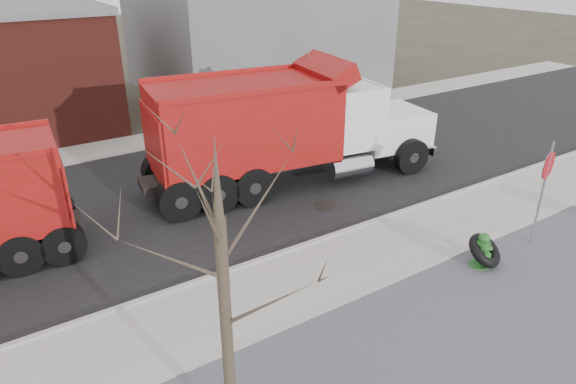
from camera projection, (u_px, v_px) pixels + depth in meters
ground at (304, 289)px, 12.06m from camera, size 120.00×120.00×0.00m
sidewalk at (298, 283)px, 12.23m from camera, size 60.00×2.50×0.06m
curb at (270, 257)px, 13.21m from camera, size 60.00×0.15×0.11m
road at (195, 193)px, 16.84m from camera, size 60.00×9.40×0.02m
far_sidewalk at (140, 143)px, 21.17m from camera, size 60.00×2.00×0.06m
building_grey at (255, 14)px, 28.44m from camera, size 12.00×10.00×8.00m
bare_tree at (222, 263)px, 7.11m from camera, size 3.20×3.20×5.20m
fire_hydrant at (482, 251)px, 12.75m from camera, size 0.54×0.53×0.95m
truck_tire at (485, 250)px, 12.83m from camera, size 1.17×1.13×0.81m
stop_sign at (546, 177)px, 13.13m from camera, size 0.77×0.21×2.90m
dump_truck_red_a at (284, 124)px, 16.77m from camera, size 10.33×3.97×4.07m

